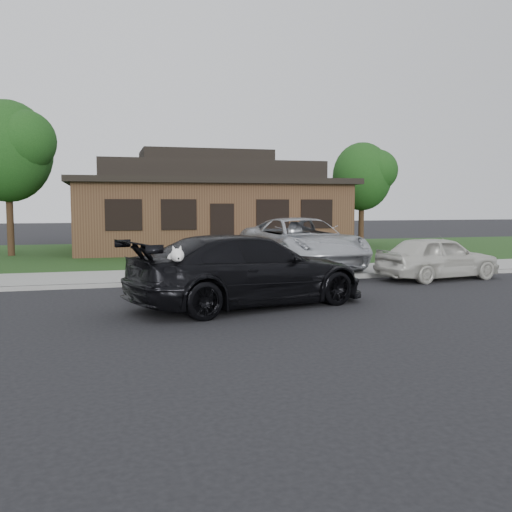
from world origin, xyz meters
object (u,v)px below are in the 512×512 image
object	(u,v)px
minivan	(301,242)
recycling_bin	(288,254)
white_compact	(438,257)
sedan	(248,270)

from	to	relation	value
minivan	recycling_bin	size ratio (longest dim) A/B	5.42
white_compact	recycling_bin	distance (m)	4.57
minivan	recycling_bin	distance (m)	1.23
minivan	white_compact	distance (m)	4.48
white_compact	recycling_bin	bearing A→B (deg)	52.26
minivan	recycling_bin	bearing A→B (deg)	-135.49
sedan	recycling_bin	bearing A→B (deg)	-43.14
sedan	minivan	distance (m)	6.83
recycling_bin	minivan	bearing A→B (deg)	51.55
white_compact	sedan	bearing A→B (deg)	103.96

